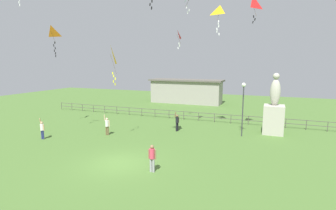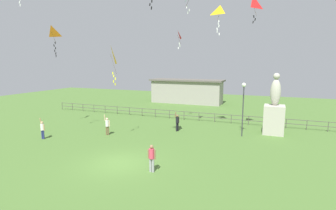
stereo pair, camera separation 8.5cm
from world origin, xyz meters
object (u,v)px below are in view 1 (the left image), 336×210
at_px(kite_3, 111,56).
at_px(kite_7, 220,12).
at_px(kite_1, 51,33).
at_px(person_3, 107,125).
at_px(statue_monument, 274,114).
at_px(kite_0, 252,3).
at_px(lamppost, 243,98).
at_px(person_0, 42,129).
at_px(person_2, 177,121).
at_px(person_1, 152,157).
at_px(kite_2, 177,35).

xyz_separation_m(kite_3, kite_7, (7.44, 5.83, 3.79)).
distance_m(kite_1, kite_3, 5.79).
xyz_separation_m(person_3, kite_1, (-4.09, -1.61, 7.94)).
height_order(statue_monument, kite_0, kite_0).
bearing_deg(kite_0, lamppost, -138.82).
bearing_deg(kite_1, person_0, -98.39).
relative_size(person_2, kite_0, 0.84).
distance_m(person_1, person_3, 9.19).
relative_size(lamppost, person_1, 2.84).
distance_m(person_0, kite_2, 15.26).
bearing_deg(kite_0, kite_3, -152.10).
distance_m(person_1, kite_2, 15.08).
height_order(person_1, person_3, person_3).
bearing_deg(kite_7, kite_2, 158.52).
distance_m(kite_0, kite_2, 7.92).
xyz_separation_m(person_0, kite_1, (0.22, 1.48, 7.96)).
relative_size(person_0, kite_7, 0.71).
bearing_deg(statue_monument, person_0, -153.22).
height_order(kite_0, kite_2, kite_0).
bearing_deg(kite_3, kite_7, 38.08).
xyz_separation_m(person_0, person_2, (9.63, 6.66, 0.04)).
distance_m(kite_0, kite_1, 16.85).
bearing_deg(statue_monument, kite_3, -150.22).
relative_size(lamppost, person_2, 2.52).
distance_m(kite_1, kite_2, 11.64).
distance_m(lamppost, person_1, 10.87).
height_order(person_1, kite_1, kite_1).
relative_size(person_1, person_3, 0.90).
bearing_deg(kite_0, kite_7, 170.79).
xyz_separation_m(person_1, kite_7, (1.65, 10.55, 9.76)).
bearing_deg(kite_1, kite_0, 20.78).
xyz_separation_m(statue_monument, person_0, (-17.99, -9.08, -0.88)).
height_order(person_1, kite_7, kite_7).
bearing_deg(kite_0, statue_monument, 37.71).
xyz_separation_m(statue_monument, lamppost, (-2.52, -1.98, 1.61)).
height_order(person_1, kite_0, kite_0).
bearing_deg(statue_monument, kite_0, -142.29).
relative_size(statue_monument, kite_0, 2.47).
bearing_deg(person_0, person_1, -13.29).
xyz_separation_m(kite_0, kite_1, (-15.61, -5.92, -2.28)).
bearing_deg(person_2, kite_3, -130.58).
xyz_separation_m(statue_monument, kite_3, (-12.34, -7.06, 5.14)).
bearing_deg(kite_0, person_3, -159.46).
xyz_separation_m(person_0, kite_0, (15.82, 7.40, 10.24)).
xyz_separation_m(lamppost, person_0, (-15.47, -7.10, -2.49)).
relative_size(kite_2, kite_3, 0.57).
height_order(statue_monument, person_3, statue_monument).
distance_m(person_1, kite_0, 15.00).
distance_m(person_0, kite_1, 8.10).
relative_size(statue_monument, person_3, 3.00).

